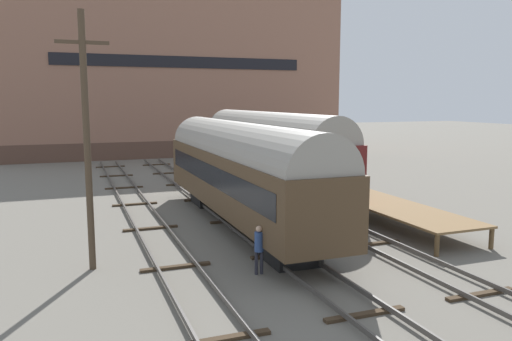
# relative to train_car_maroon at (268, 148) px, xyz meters

# --- Properties ---
(ground_plane) EXTENTS (200.00, 200.00, 0.00)m
(ground_plane) POSITION_rel_train_car_maroon_xyz_m (-4.27, -9.13, -3.09)
(ground_plane) COLOR #6B665B
(track_left) EXTENTS (2.60, 60.00, 0.26)m
(track_left) POSITION_rel_train_car_maroon_xyz_m (-8.54, -9.13, -2.95)
(track_left) COLOR #4C4742
(track_left) RESTS_ON ground
(track_middle) EXTENTS (2.60, 60.00, 0.26)m
(track_middle) POSITION_rel_train_car_maroon_xyz_m (-4.27, -9.13, -2.95)
(track_middle) COLOR #4C4742
(track_middle) RESTS_ON ground
(track_right) EXTENTS (2.60, 60.00, 0.26)m
(track_right) POSITION_rel_train_car_maroon_xyz_m (0.00, -9.13, -2.95)
(track_right) COLOR #4C4742
(track_right) RESTS_ON ground
(train_car_maroon) EXTENTS (3.08, 18.33, 5.43)m
(train_car_maroon) POSITION_rel_train_car_maroon_xyz_m (0.00, 0.00, 0.00)
(train_car_maroon) COLOR black
(train_car_maroon) RESTS_ON ground
(train_car_brown) EXTENTS (3.10, 17.64, 5.13)m
(train_car_brown) POSITION_rel_train_car_maroon_xyz_m (-4.27, -7.05, -0.19)
(train_car_brown) COLOR black
(train_car_brown) RESTS_ON ground
(station_platform) EXTENTS (3.11, 13.55, 0.99)m
(station_platform) POSITION_rel_train_car_maroon_xyz_m (2.87, -7.74, -2.17)
(station_platform) COLOR brown
(station_platform) RESTS_ON ground
(bench) EXTENTS (1.40, 0.40, 0.91)m
(bench) POSITION_rel_train_car_maroon_xyz_m (3.00, -4.85, -1.61)
(bench) COLOR brown
(bench) RESTS_ON station_platform
(person_worker) EXTENTS (0.32, 0.32, 1.77)m
(person_worker) POSITION_rel_train_car_maroon_xyz_m (-5.88, -13.80, -2.02)
(person_worker) COLOR #282833
(person_worker) RESTS_ON ground
(utility_pole) EXTENTS (1.80, 0.24, 9.26)m
(utility_pole) POSITION_rel_train_car_maroon_xyz_m (-11.41, -11.12, 1.70)
(utility_pole) COLOR #473828
(utility_pole) RESTS_ON ground
(warehouse_building) EXTENTS (37.73, 13.25, 18.47)m
(warehouse_building) POSITION_rel_train_car_maroon_xyz_m (-0.30, 29.83, 6.14)
(warehouse_building) COLOR brown
(warehouse_building) RESTS_ON ground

